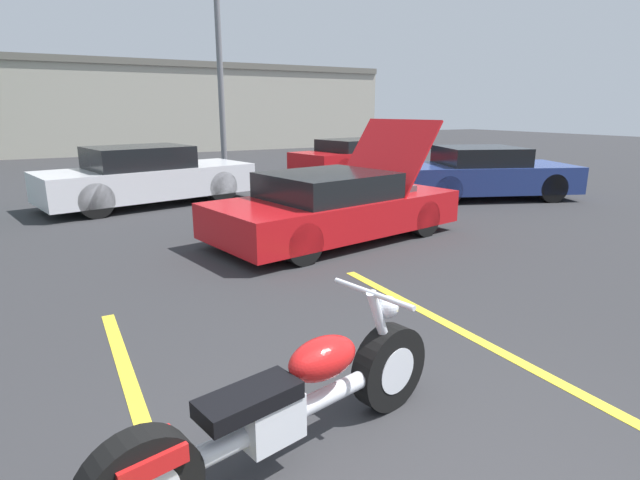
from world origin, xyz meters
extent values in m
cube|color=yellow|center=(-1.16, 1.56, 0.00)|extent=(0.12, 4.84, 0.01)
cube|color=yellow|center=(1.85, 1.56, 0.00)|extent=(0.12, 4.84, 0.01)
cube|color=#B2AD9E|center=(0.00, 26.06, 2.20)|extent=(32.00, 4.00, 4.40)
cube|color=slate|center=(0.00, 26.06, 4.25)|extent=(32.00, 4.20, 0.30)
cylinder|color=slate|center=(3.47, 14.24, 4.36)|extent=(0.18, 0.18, 8.72)
cylinder|color=black|center=(0.47, 1.23, 0.31)|extent=(0.64, 0.29, 0.62)
cylinder|color=silver|center=(0.47, 1.23, 0.31)|extent=(0.37, 0.24, 0.34)
cylinder|color=silver|center=(-0.43, 1.03, 0.33)|extent=(1.54, 0.46, 0.12)
cube|color=silver|center=(-0.56, 1.00, 0.37)|extent=(0.40, 0.31, 0.28)
ellipsoid|color=red|center=(-0.16, 1.09, 0.61)|extent=(0.56, 0.38, 0.26)
cube|color=black|center=(-0.69, 0.97, 0.55)|extent=(0.63, 0.38, 0.10)
cube|color=red|center=(-1.27, 0.84, 0.48)|extent=(0.38, 0.29, 0.10)
cylinder|color=silver|center=(0.38, 1.21, 0.63)|extent=(0.31, 0.14, 0.62)
cylinder|color=silver|center=(0.27, 1.19, 0.93)|extent=(0.19, 0.69, 0.04)
sphere|color=silver|center=(0.42, 1.22, 0.79)|extent=(0.16, 0.16, 0.16)
cylinder|color=silver|center=(-0.85, 1.05, 0.27)|extent=(1.18, 0.35, 0.09)
cube|color=red|center=(2.58, 5.65, 0.44)|extent=(4.48, 2.59, 0.55)
cube|color=black|center=(2.41, 5.61, 0.92)|extent=(2.17, 1.98, 0.41)
cylinder|color=black|center=(4.01, 5.09, 0.31)|extent=(0.64, 0.33, 0.61)
cylinder|color=black|center=(3.71, 6.68, 0.31)|extent=(0.64, 0.33, 0.61)
cylinder|color=black|center=(1.45, 4.61, 0.31)|extent=(0.64, 0.33, 0.61)
cylinder|color=black|center=(1.15, 6.20, 0.31)|extent=(0.64, 0.33, 0.61)
cube|color=red|center=(3.76, 5.87, 1.32)|extent=(1.18, 1.83, 1.23)
cube|color=#4C4C51|center=(3.72, 5.86, 0.68)|extent=(0.78, 1.11, 0.28)
cube|color=red|center=(7.59, 12.78, 0.49)|extent=(4.71, 2.67, 0.59)
cube|color=black|center=(7.41, 12.75, 0.97)|extent=(2.28, 2.03, 0.37)
cylinder|color=black|center=(9.10, 12.24, 0.34)|extent=(0.71, 0.35, 0.69)
cylinder|color=black|center=(8.79, 13.85, 0.34)|extent=(0.71, 0.35, 0.69)
cylinder|color=black|center=(6.39, 11.72, 0.34)|extent=(0.71, 0.35, 0.69)
cylinder|color=black|center=(6.08, 13.33, 0.34)|extent=(0.71, 0.35, 0.69)
cube|color=silver|center=(0.44, 10.39, 0.52)|extent=(4.85, 2.71, 0.65)
cube|color=black|center=(0.26, 10.35, 1.08)|extent=(2.35, 2.00, 0.48)
cylinder|color=black|center=(1.99, 9.92, 0.36)|extent=(0.75, 0.37, 0.72)
cylinder|color=black|center=(1.66, 11.45, 0.36)|extent=(0.75, 0.37, 0.72)
cylinder|color=black|center=(-0.78, 9.32, 0.36)|extent=(0.75, 0.37, 0.72)
cylinder|color=black|center=(-1.11, 10.85, 0.36)|extent=(0.75, 0.37, 0.72)
cube|color=navy|center=(7.85, 7.42, 0.50)|extent=(4.54, 3.29, 0.63)
cube|color=black|center=(7.70, 7.48, 1.02)|extent=(2.35, 2.29, 0.42)
cylinder|color=black|center=(8.73, 6.16, 0.33)|extent=(0.70, 0.45, 0.67)
cylinder|color=black|center=(9.35, 7.76, 0.33)|extent=(0.70, 0.45, 0.67)
cylinder|color=black|center=(6.35, 7.08, 0.33)|extent=(0.70, 0.45, 0.67)
cylinder|color=black|center=(6.97, 8.68, 0.33)|extent=(0.70, 0.45, 0.67)
camera|label=1|loc=(-1.52, -1.38, 2.11)|focal=28.00mm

